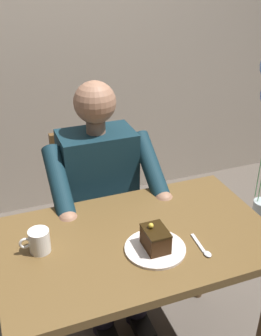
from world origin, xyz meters
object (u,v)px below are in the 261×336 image
at_px(seated_person, 103,201).
at_px(cake_slice, 155,239).
at_px(dining_table, 137,256).
at_px(dessert_spoon, 203,249).
at_px(chair, 95,206).
at_px(coffee_cup, 39,241).

bearing_deg(seated_person, cake_slice, 93.51).
bearing_deg(seated_person, dining_table, 90.00).
bearing_deg(dessert_spoon, chair, -75.70).
bearing_deg(dessert_spoon, seated_person, -71.85).
bearing_deg(dessert_spoon, coffee_cup, -20.23).
xyz_separation_m(dining_table, cake_slice, (-0.03, 0.09, 0.15)).
relative_size(dining_table, coffee_cup, 9.47).
distance_m(chair, seated_person, 0.22).
height_order(chair, seated_person, seated_person).
distance_m(cake_slice, coffee_cup, 0.42).
relative_size(chair, seated_person, 0.74).
bearing_deg(chair, dessert_spoon, 104.30).
distance_m(dining_table, dessert_spoon, 0.27).
xyz_separation_m(seated_person, cake_slice, (-0.03, 0.54, 0.16)).
distance_m(seated_person, cake_slice, 0.57).
height_order(chair, coffee_cup, chair).
xyz_separation_m(dining_table, dessert_spoon, (-0.20, 0.16, 0.10)).
bearing_deg(chair, coffee_cup, 57.53).
bearing_deg(chair, cake_slice, 92.66).
xyz_separation_m(dining_table, seated_person, (-0.00, -0.45, -0.01)).
xyz_separation_m(chair, coffee_cup, (0.37, 0.57, 0.29)).
bearing_deg(dessert_spoon, cake_slice, -21.03).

